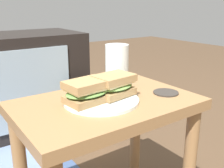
{
  "coord_description": "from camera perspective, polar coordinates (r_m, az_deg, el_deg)",
  "views": [
    {
      "loc": [
        -0.43,
        -0.64,
        0.75
      ],
      "look_at": [
        0.02,
        0.0,
        0.51
      ],
      "focal_mm": 42.5,
      "sensor_mm": 36.0,
      "label": 1
    }
  ],
  "objects": [
    {
      "name": "side_table",
      "position": [
        0.86,
        -1.06,
        -9.22
      ],
      "size": [
        0.56,
        0.36,
        0.46
      ],
      "color": "olive",
      "rests_on": "ground"
    },
    {
      "name": "sandwich_back",
      "position": [
        0.82,
        0.46,
        -0.25
      ],
      "size": [
        0.14,
        0.11,
        0.07
      ],
      "color": "#9E7A4C",
      "rests_on": "plate"
    },
    {
      "name": "plate",
      "position": [
        0.81,
        -2.35,
        -3.53
      ],
      "size": [
        0.23,
        0.23,
        0.01
      ],
      "primitive_type": "cylinder",
      "color": "silver",
      "rests_on": "side_table"
    },
    {
      "name": "beer_glass",
      "position": [
        0.95,
        1.05,
        3.95
      ],
      "size": [
        0.08,
        0.08,
        0.15
      ],
      "color": "silver",
      "rests_on": "side_table"
    },
    {
      "name": "coaster",
      "position": [
        0.91,
        11.51,
        -1.82
      ],
      "size": [
        0.08,
        0.08,
        0.01
      ],
      "primitive_type": "cylinder",
      "color": "#332D28",
      "rests_on": "side_table"
    },
    {
      "name": "sandwich_front",
      "position": [
        0.78,
        -5.4,
        -1.6
      ],
      "size": [
        0.15,
        0.11,
        0.07
      ],
      "color": "#9E7A4C",
      "rests_on": "plate"
    },
    {
      "name": "tv_cabinet",
      "position": [
        1.68,
        -22.79,
        -0.21
      ],
      "size": [
        0.96,
        0.46,
        0.58
      ],
      "color": "black",
      "rests_on": "ground"
    },
    {
      "name": "paper_bag",
      "position": [
        1.5,
        -4.42,
        -6.04
      ],
      "size": [
        0.24,
        0.21,
        0.34
      ],
      "color": "tan",
      "rests_on": "ground"
    }
  ]
}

